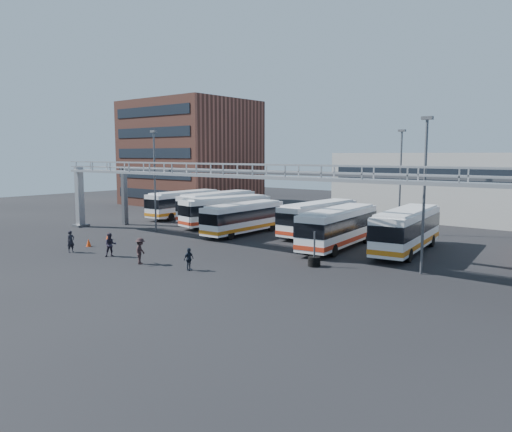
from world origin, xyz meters
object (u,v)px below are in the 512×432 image
Objects in this scene: bus_4 at (319,217)px; pedestrian_b at (110,245)px; light_pole_back at (400,176)px; pedestrian_a at (71,241)px; pedestrian_c at (140,251)px; light_pole_left at (155,175)px; pedestrian_d at (189,259)px; bus_3 at (244,217)px; tire_stack at (314,260)px; cone_left at (89,243)px; bus_6 at (407,229)px; bus_1 at (218,205)px; bus_5 at (339,226)px; bus_0 at (184,203)px; cone_right at (108,236)px; bus_2 at (226,210)px; light_pole_mid at (424,187)px.

bus_4 is 20.07m from pedestrian_b.
light_pole_back reaches higher than pedestrian_b.
pedestrian_a is 7.88m from pedestrian_c.
pedestrian_d is at bearing -32.74° from light_pole_left.
bus_3 is 4.13× the size of tire_stack.
bus_3 is 5.63× the size of pedestrian_b.
bus_4 is 21.29m from cone_left.
bus_6 is (10.04, -2.89, 0.13)m from bus_4.
bus_1 reaches higher than bus_3.
light_pole_left reaches higher than bus_1.
pedestrian_a is at bearing -142.75° from bus_5.
bus_6 is 9.53m from tire_stack.
bus_1 is 24.99m from bus_6.
pedestrian_b is (7.63, -20.01, -0.98)m from bus_1.
bus_0 is (-26.02, -4.46, -3.91)m from light_pole_back.
cone_right is at bearing -173.33° from tire_stack.
bus_0 is at bearing 8.07° from pedestrian_c.
bus_6 is 20.79m from pedestrian_c.
bus_6 is 26.57m from cone_right.
light_pole_back is 0.93× the size of bus_0.
bus_5 is 6.21× the size of pedestrian_b.
bus_1 is 0.97× the size of bus_6.
bus_3 reaches higher than pedestrian_d.
cone_left is (-17.75, -23.19, -5.39)m from light_pole_back.
pedestrian_c is at bearing -55.24° from bus_2.
pedestrian_d is at bearing -54.31° from bus_1.
bus_1 is at bearing 92.55° from cone_right.
light_pole_back is 6.61× the size of pedestrian_d.
bus_1 is at bearing 175.75° from bus_4.
light_pole_left reaches higher than cone_right.
light_pole_mid is 10.61m from bus_5.
bus_6 is 6.62× the size of pedestrian_a.
bus_3 is 15.13m from tire_stack.
bus_0 is 16.57× the size of cone_right.
pedestrian_c is 11.90m from cone_right.
light_pole_left reaches higher than tire_stack.
light_pole_mid is at bearing -23.64° from bus_1.
pedestrian_b is 3.95m from pedestrian_c.
cone_right is at bearing 119.99° from cone_left.
pedestrian_c is 2.83× the size of cone_left.
bus_3 reaches higher than pedestrian_c.
cone_left is at bearing -127.44° from light_pole_back.
tire_stack is at bearing -116.13° from bus_6.
bus_1 is at bearing 91.88° from light_pole_left.
bus_6 is (21.08, -1.68, 0.12)m from bus_2.
pedestrian_d is (21.39, -19.42, -1.05)m from bus_0.
bus_2 reaches higher than pedestrian_d.
pedestrian_d reaches higher than cone_right.
pedestrian_a is 2.65m from cone_left.
pedestrian_d is (-12.63, -8.88, -4.96)m from light_pole_mid.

